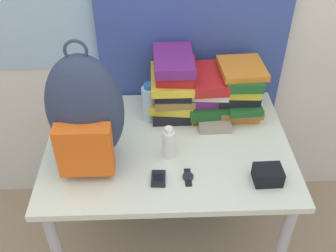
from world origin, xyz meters
TOP-DOWN VIEW (x-y plane):
  - curtain_blue at (0.13, 0.80)m, footprint 0.92×0.04m
  - desk at (0.00, 0.39)m, footprint 1.08×0.77m
  - backpack at (-0.33, 0.31)m, footprint 0.30×0.26m
  - book_stack_left at (0.03, 0.62)m, footprint 0.22×0.27m
  - book_stack_center at (0.20, 0.63)m, footprint 0.22×0.29m
  - book_stack_right at (0.35, 0.62)m, footprint 0.22×0.28m
  - water_bottle at (-0.08, 0.57)m, footprint 0.07×0.07m
  - sports_bottle at (0.00, 0.59)m, footprint 0.07×0.07m
  - sunscreen_bottle at (-0.00, 0.31)m, footprint 0.05×0.05m
  - cell_phone at (-0.05, 0.17)m, footprint 0.06×0.09m
  - sunglasses_case at (0.22, 0.47)m, footprint 0.15×0.06m
  - camera_pouch at (0.39, 0.15)m, footprint 0.11×0.09m
  - wristwatch at (0.07, 0.17)m, footprint 0.04×0.10m

SIDE VIEW (x-z plane):
  - desk at x=0.00m, z-range 0.28..1.04m
  - wristwatch at x=0.07m, z-range 0.76..0.77m
  - cell_phone at x=-0.05m, z-range 0.76..0.78m
  - sunglasses_case at x=0.22m, z-range 0.76..0.80m
  - camera_pouch at x=0.39m, z-range 0.76..0.83m
  - sunscreen_bottle at x=0.00m, z-range 0.76..0.91m
  - water_bottle at x=-0.08m, z-range 0.76..0.95m
  - book_stack_center at x=0.20m, z-range 0.76..0.98m
  - sports_bottle at x=0.00m, z-range 0.76..0.99m
  - book_stack_right at x=0.35m, z-range 0.76..1.01m
  - book_stack_left at x=0.03m, z-range 0.76..1.07m
  - backpack at x=-0.33m, z-range 0.72..1.27m
  - curtain_blue at x=0.13m, z-range 0.00..2.50m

